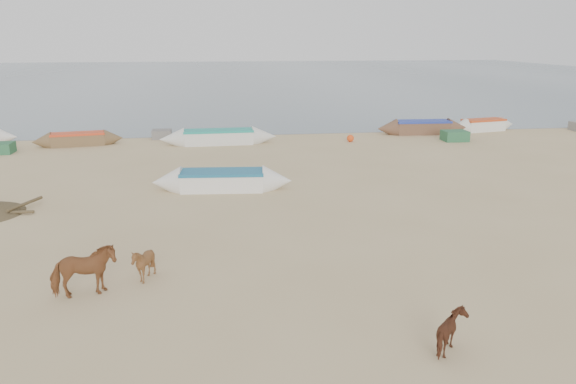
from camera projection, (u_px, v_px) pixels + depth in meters
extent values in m
plane|color=tan|center=(307.00, 261.00, 16.40)|extent=(140.00, 140.00, 0.00)
plane|color=slate|center=(224.00, 76.00, 94.67)|extent=(160.00, 160.00, 0.00)
imported|color=brown|center=(83.00, 271.00, 13.99)|extent=(1.72, 1.08, 1.35)
imported|color=brown|center=(143.00, 264.00, 14.93)|extent=(1.17, 1.12, 0.99)
imported|color=#5A2F1D|center=(453.00, 333.00, 11.52)|extent=(0.95, 1.04, 0.89)
cube|color=#2C633F|center=(0.00, 148.00, 31.56)|extent=(1.40, 1.20, 0.60)
sphere|color=#E64815|center=(350.00, 138.00, 35.09)|extent=(0.44, 0.44, 0.44)
cube|color=slate|center=(162.00, 134.00, 36.17)|extent=(1.20, 1.10, 0.56)
cube|color=#2C623E|center=(455.00, 136.00, 35.37)|extent=(1.50, 1.20, 0.64)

